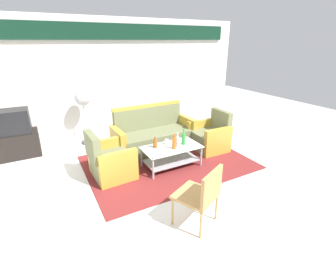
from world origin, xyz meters
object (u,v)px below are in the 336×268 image
Objects in this scene: bottle_green at (184,138)px; armchair_right at (210,137)px; bottle_clear at (177,142)px; wicker_chair at (202,193)px; pedestal_fan at (83,101)px; bottle_orange at (174,143)px; cup at (167,142)px; coffee_table at (171,153)px; armchair_left at (110,162)px; bottle_brown at (155,143)px; couch at (154,136)px; tv_stand at (18,145)px; television at (13,122)px.

armchair_right is at bearing 18.90° from bottle_green.
wicker_chair is (-0.55, -1.52, -0.02)m from bottle_clear.
bottle_orange is at bearing -60.58° from pedestal_fan.
bottle_orange reaches higher than cup.
coffee_table is at bearing -59.35° from pedestal_fan.
armchair_left is 2.68× the size of bottle_green.
armchair_left and armchair_right have the same top height.
pedestal_fan reaches higher than bottle_brown.
armchair_right is at bearing 19.00° from bottle_orange.
wicker_chair reaches higher than cup.
couch is 0.76m from cup.
bottle_clear is at bearing -28.39° from coffee_table.
pedestal_fan reaches higher than armchair_left.
bottle_green is at bearing -13.20° from bottle_brown.
armchair_left is 8.50× the size of cup.
cup is at bearing 84.08° from armchair_left.
bottle_orange is at bearing -85.51° from cup.
armchair_right reaches higher than cup.
wicker_chair is at bearing -95.75° from bottle_brown.
armchair_left is 1.91m from pedestal_fan.
armchair_right is at bearing 7.04° from bottle_brown.
bottle_clear reaches higher than cup.
pedestal_fan reaches higher than cup.
tv_stand is 1.59m from pedestal_fan.
bottle_brown is (-0.28, 0.12, 0.22)m from coffee_table.
tv_stand is at bearing -177.95° from pedestal_fan.
wicker_chair is (0.67, -1.78, 0.21)m from armchair_left.
armchair_right reaches higher than bottle_green.
coffee_table is 0.24m from cup.
bottle_orange reaches higher than bottle_brown.
bottle_green reaches higher than bottle_clear.
cup is at bearing 151.51° from bottle_green.
television reaches higher than bottle_orange.
cup is 2.22m from pedestal_fan.
armchair_left is at bearing 93.75° from armchair_right.
wicker_chair reaches higher than coffee_table.
armchair_right is 8.50× the size of cup.
pedestal_fan is at bearing 125.88° from bottle_green.
armchair_right is at bearing -35.82° from pedestal_fan.
bottle_green is 0.17m from bottle_clear.
armchair_left is 0.67× the size of pedestal_fan.
coffee_table is 3.87× the size of bottle_clear.
armchair_left reaches higher than coffee_table.
bottle_brown reaches higher than coffee_table.
armchair_left is 2.99× the size of bottle_clear.
armchair_left is at bearing 164.96° from bottle_orange.
bottle_clear is 0.11m from bottle_orange.
bottle_green is at bearing -34.24° from tv_stand.
bottle_clear is (1.22, -0.26, 0.23)m from armchair_left.
couch is at bearing 53.38° from wicker_chair.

